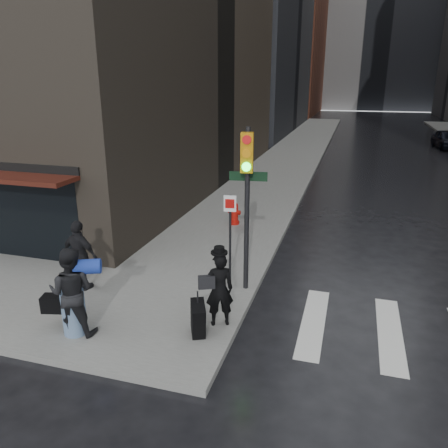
{
  "coord_description": "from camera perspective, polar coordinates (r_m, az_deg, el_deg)",
  "views": [
    {
      "loc": [
        4.01,
        -7.7,
        5.11
      ],
      "look_at": [
        0.76,
        3.27,
        1.3
      ],
      "focal_mm": 35.0,
      "sensor_mm": 36.0,
      "label": 1
    }
  ],
  "objects": [
    {
      "name": "man_greycoat",
      "position": [
        11.19,
        -18.27,
        -3.94
      ],
      "size": [
        1.09,
        0.6,
        1.77
      ],
      "rotation": [
        0.0,
        0.0,
        2.98
      ],
      "color": "black",
      "rests_on": "ground"
    },
    {
      "name": "bldg_distant",
      "position": [
        86.41,
        19.57,
        24.7
      ],
      "size": [
        40.0,
        12.0,
        32.0
      ],
      "primitive_type": "cube",
      "color": "slate",
      "rests_on": "ground"
    },
    {
      "name": "ground",
      "position": [
        10.08,
        -9.69,
        -12.35
      ],
      "size": [
        140.0,
        140.0,
        0.0
      ],
      "primitive_type": "plane",
      "color": "black",
      "rests_on": "ground"
    },
    {
      "name": "man_jeans",
      "position": [
        9.32,
        -19.33,
        -8.3
      ],
      "size": [
        1.36,
        0.9,
        1.86
      ],
      "rotation": [
        0.0,
        0.0,
        3.39
      ],
      "color": "black",
      "rests_on": "ground"
    },
    {
      "name": "traffic_light",
      "position": [
        10.08,
        2.81,
        4.57
      ],
      "size": [
        0.98,
        0.51,
        3.96
      ],
      "rotation": [
        0.0,
        0.0,
        0.14
      ],
      "color": "black",
      "rests_on": "ground"
    },
    {
      "name": "fire_hydrant",
      "position": [
        15.61,
        1.36,
        1.3
      ],
      "size": [
        0.47,
        0.36,
        0.82
      ],
      "rotation": [
        0.0,
        0.0,
        -0.24
      ],
      "color": "#AA110A",
      "rests_on": "ground"
    },
    {
      "name": "sidewalk_left",
      "position": [
        35.29,
        9.98,
        9.95
      ],
      "size": [
        4.0,
        50.0,
        0.15
      ],
      "primitive_type": "cube",
      "color": "slate",
      "rests_on": "ground"
    },
    {
      "name": "parked_car_4",
      "position": [
        38.33,
        27.1,
        9.83
      ],
      "size": [
        2.02,
        4.2,
        1.39
      ],
      "primitive_type": "imported",
      "rotation": [
        0.0,
        0.0,
        0.1
      ],
      "color": "black",
      "rests_on": "ground"
    },
    {
      "name": "man_overcoat",
      "position": [
        9.1,
        -1.19,
        -9.15
      ],
      "size": [
        0.88,
        1.19,
        1.79
      ],
      "rotation": [
        0.0,
        0.0,
        3.58
      ],
      "color": "black",
      "rests_on": "ground"
    },
    {
      "name": "bldg_left_far",
      "position": [
        72.18,
        3.08,
        24.67
      ],
      "size": [
        22.0,
        20.0,
        26.0
      ],
      "primitive_type": "cube",
      "color": "brown",
      "rests_on": "ground"
    }
  ]
}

